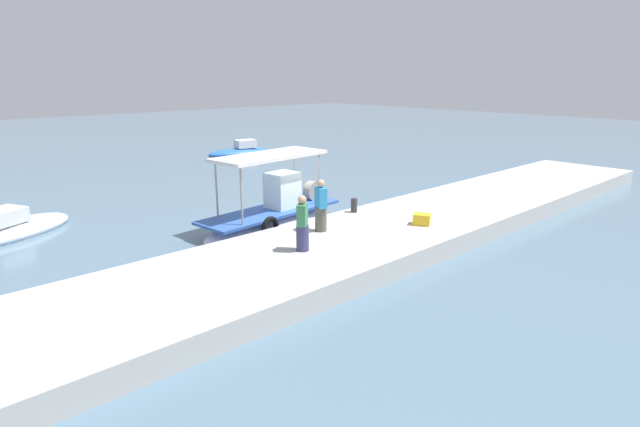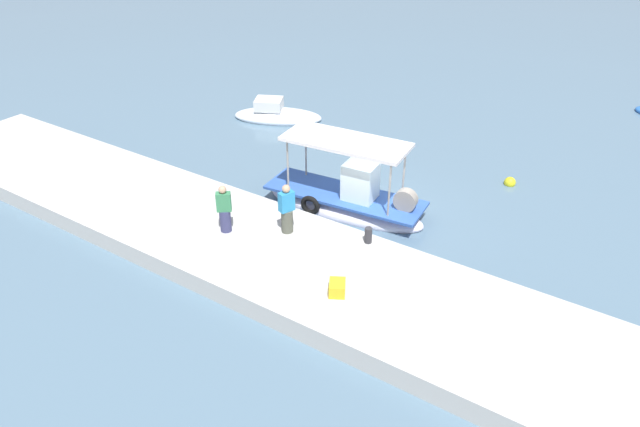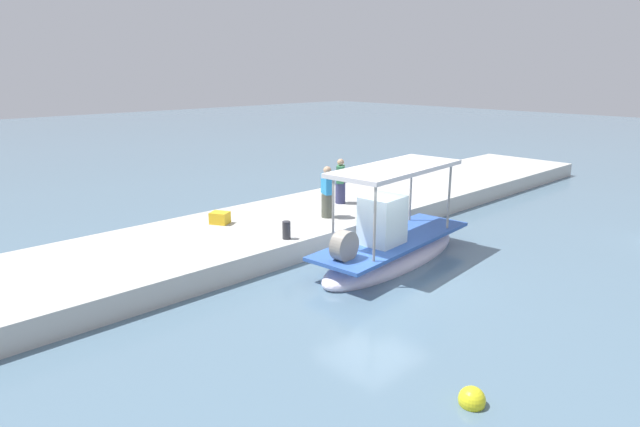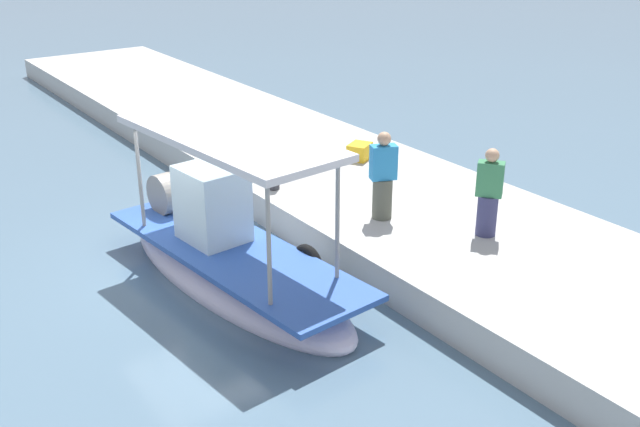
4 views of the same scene
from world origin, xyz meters
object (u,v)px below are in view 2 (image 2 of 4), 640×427
at_px(cargo_crate, 337,288).
at_px(marker_buoy, 510,182).
at_px(main_fishing_boat, 347,199).
at_px(fisherman_by_crate, 225,211).
at_px(fisherman_near_bollard, 287,211).
at_px(mooring_bollard, 368,235).
at_px(moored_boat_mid, 277,115).

relative_size(cargo_crate, marker_buoy, 1.23).
bearing_deg(main_fishing_boat, cargo_crate, -61.93).
height_order(fisherman_by_crate, cargo_crate, fisherman_by_crate).
xyz_separation_m(fisherman_by_crate, cargo_crate, (4.69, -0.75, -0.56)).
distance_m(fisherman_near_bollard, cargo_crate, 3.54).
xyz_separation_m(fisherman_near_bollard, cargo_crate, (3.00, -1.80, -0.59)).
relative_size(main_fishing_boat, mooring_bollard, 11.84).
relative_size(cargo_crate, moored_boat_mid, 0.12).
relative_size(fisherman_by_crate, cargo_crate, 2.94).
distance_m(fisherman_near_bollard, moored_boat_mid, 11.20).
height_order(main_fishing_boat, mooring_bollard, main_fishing_boat).
xyz_separation_m(fisherman_near_bollard, moored_boat_mid, (-6.95, 8.70, -1.22)).
bearing_deg(mooring_bollard, marker_buoy, 73.06).
xyz_separation_m(main_fishing_boat, marker_buoy, (4.34, 5.24, -0.39)).
bearing_deg(moored_boat_mid, cargo_crate, -46.55).
relative_size(marker_buoy, moored_boat_mid, 0.10).
bearing_deg(cargo_crate, fisherman_near_bollard, 149.04).
bearing_deg(main_fishing_boat, mooring_bollard, -46.38).
xyz_separation_m(mooring_bollard, moored_boat_mid, (-9.44, 7.82, -0.71)).
relative_size(mooring_bollard, moored_boat_mid, 0.11).
distance_m(cargo_crate, moored_boat_mid, 14.48).
height_order(fisherman_by_crate, moored_boat_mid, fisherman_by_crate).
bearing_deg(cargo_crate, moored_boat_mid, 133.45).
height_order(fisherman_near_bollard, marker_buoy, fisherman_near_bollard).
height_order(cargo_crate, marker_buoy, cargo_crate).
distance_m(fisherman_near_bollard, mooring_bollard, 2.69).
relative_size(fisherman_near_bollard, cargo_crate, 3.06).
height_order(fisherman_near_bollard, cargo_crate, fisherman_near_bollard).
distance_m(fisherman_by_crate, mooring_bollard, 4.63).
distance_m(main_fishing_boat, fisherman_by_crate, 4.70).
relative_size(fisherman_by_crate, mooring_bollard, 3.14).
bearing_deg(cargo_crate, main_fishing_boat, 118.07).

